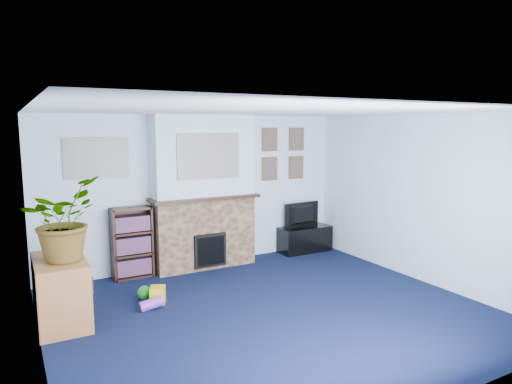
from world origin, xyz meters
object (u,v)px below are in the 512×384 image
tv_stand (305,239)px  bookshelf (132,244)px  television (304,215)px  sideboard (61,293)px

tv_stand → bookshelf: bearing=178.6°
tv_stand → television: 0.44m
tv_stand → sideboard: size_ratio=0.98×
television → bookshelf: bookshelf is taller
tv_stand → television: size_ratio=1.28×
bookshelf → sideboard: (-1.11, -1.23, -0.15)m
tv_stand → bookshelf: bookshelf is taller
television → sideboard: television is taller
sideboard → bookshelf: bearing=47.9°
bookshelf → sideboard: size_ratio=1.08×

